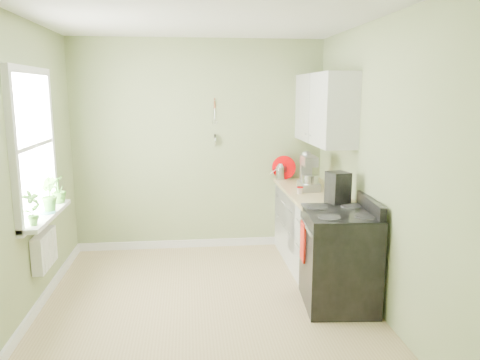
{
  "coord_description": "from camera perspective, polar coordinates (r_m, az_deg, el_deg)",
  "views": [
    {
      "loc": [
        -0.15,
        -4.21,
        2.05
      ],
      "look_at": [
        0.39,
        0.55,
        1.14
      ],
      "focal_mm": 35.0,
      "sensor_mm": 36.0,
      "label": 1
    }
  ],
  "objects": [
    {
      "name": "wall_left",
      "position": [
        4.52,
        -25.2,
        0.85
      ],
      "size": [
        0.02,
        3.6,
        2.7
      ],
      "primitive_type": "cube",
      "color": "#96A470",
      "rests_on": "floor"
    },
    {
      "name": "jar",
      "position": [
        5.32,
        7.32,
        -1.23
      ],
      "size": [
        0.07,
        0.07,
        0.08
      ],
      "color": "beige",
      "rests_on": "countertop"
    },
    {
      "name": "wall_utensils",
      "position": [
        6.02,
        -3.08,
        6.16
      ],
      "size": [
        0.02,
        0.14,
        0.58
      ],
      "color": "#D4BC81",
      "rests_on": "wall_back"
    },
    {
      "name": "ceiling",
      "position": [
        4.27,
        -4.61,
        19.66
      ],
      "size": [
        3.2,
        3.6,
        0.02
      ],
      "primitive_type": "cube",
      "color": "white",
      "rests_on": "wall_back"
    },
    {
      "name": "plant_b",
      "position": [
        4.88,
        -22.34,
        -1.64
      ],
      "size": [
        0.23,
        0.24,
        0.33
      ],
      "primitive_type": "imported",
      "rotation": [
        0.0,
        0.0,
        2.18
      ],
      "color": "#41822A",
      "rests_on": "window_sill"
    },
    {
      "name": "stove",
      "position": [
        4.65,
        12.0,
        -9.28
      ],
      "size": [
        0.73,
        0.81,
        1.05
      ],
      "color": "black",
      "rests_on": "floor"
    },
    {
      "name": "coffee_maker",
      "position": [
        4.86,
        11.81,
        -1.09
      ],
      "size": [
        0.24,
        0.25,
        0.33
      ],
      "color": "black",
      "rests_on": "countertop"
    },
    {
      "name": "plant_c",
      "position": [
        5.22,
        -21.29,
        -1.07
      ],
      "size": [
        0.18,
        0.18,
        0.29
      ],
      "primitive_type": "imported",
      "rotation": [
        0.0,
        0.0,
        4.62
      ],
      "color": "#41822A",
      "rests_on": "window_sill"
    },
    {
      "name": "upper_cabinets",
      "position": [
        5.55,
        10.2,
        8.56
      ],
      "size": [
        0.35,
        1.4,
        0.8
      ],
      "primitive_type": "cube",
      "color": "white",
      "rests_on": "wall_right"
    },
    {
      "name": "radiator",
      "position": [
        4.91,
        -22.75,
        -7.85
      ],
      "size": [
        0.12,
        0.5,
        0.35
      ],
      "primitive_type": "cube",
      "color": "white",
      "rests_on": "wall_left"
    },
    {
      "name": "floor",
      "position": [
        4.69,
        -4.09,
        -15.27
      ],
      "size": [
        3.2,
        3.6,
        0.02
      ],
      "primitive_type": "cube",
      "color": "tan",
      "rests_on": "ground"
    },
    {
      "name": "countertop",
      "position": [
        5.53,
        8.82,
        -1.44
      ],
      "size": [
        0.64,
        1.6,
        0.04
      ],
      "primitive_type": "cube",
      "color": "#D4BC81",
      "rests_on": "base_cabinets"
    },
    {
      "name": "kettle",
      "position": [
        6.14,
        4.94,
        1.06
      ],
      "size": [
        0.21,
        0.12,
        0.21
      ],
      "color": "silver",
      "rests_on": "countertop"
    },
    {
      "name": "wall_back",
      "position": [
        6.07,
        -4.97,
        4.13
      ],
      "size": [
        3.2,
        0.02,
        2.7
      ],
      "primitive_type": "cube",
      "color": "#96A470",
      "rests_on": "floor"
    },
    {
      "name": "base_cabinets",
      "position": [
        5.65,
        8.79,
        -5.95
      ],
      "size": [
        0.6,
        1.6,
        0.87
      ],
      "primitive_type": "cube",
      "color": "white",
      "rests_on": "floor"
    },
    {
      "name": "window_sill",
      "position": [
        4.86,
        -22.53,
        -3.98
      ],
      "size": [
        0.18,
        1.14,
        0.04
      ],
      "primitive_type": "cube",
      "color": "white",
      "rests_on": "wall_left"
    },
    {
      "name": "window",
      "position": [
        4.76,
        -23.95,
        3.85
      ],
      "size": [
        0.06,
        1.14,
        1.44
      ],
      "color": "white",
      "rests_on": "wall_left"
    },
    {
      "name": "stand_mixer",
      "position": [
        5.53,
        8.35,
        0.76
      ],
      "size": [
        0.23,
        0.38,
        0.44
      ],
      "color": "#B2B2B7",
      "rests_on": "countertop"
    },
    {
      "name": "red_tray",
      "position": [
        6.14,
        5.37,
        1.52
      ],
      "size": [
        0.31,
        0.15,
        0.31
      ],
      "primitive_type": "cylinder",
      "rotation": [
        1.45,
        0.0,
        -0.33
      ],
      "color": "#B20002",
      "rests_on": "countertop"
    },
    {
      "name": "wall_right",
      "position": [
        4.62,
        16.06,
        1.66
      ],
      "size": [
        0.02,
        3.6,
        2.7
      ],
      "primitive_type": "cube",
      "color": "#96A470",
      "rests_on": "floor"
    },
    {
      "name": "plant_a",
      "position": [
        4.42,
        -24.06,
        -3.13
      ],
      "size": [
        0.19,
        0.2,
        0.31
      ],
      "primitive_type": "imported",
      "rotation": [
        0.0,
        0.0,
        0.92
      ],
      "color": "#41822A",
      "rests_on": "window_sill"
    }
  ]
}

